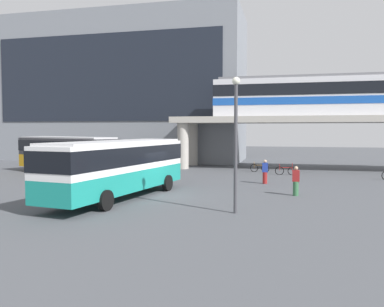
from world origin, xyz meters
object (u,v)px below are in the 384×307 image
at_px(station_building, 124,90).
at_px(bicycle_brown, 260,168).
at_px(bicycle_red, 286,171).
at_px(pedestrian_at_kerb, 265,172).
at_px(bus_main, 119,163).
at_px(bus_secondary, 66,151).
at_px(pedestrian_by_bike_rack, 296,182).
at_px(train, 344,95).

bearing_deg(station_building, bicycle_brown, -32.74).
distance_m(bicycle_red, pedestrian_at_kerb, 6.20).
height_order(bus_main, pedestrian_at_kerb, bus_main).
height_order(bus_secondary, pedestrian_by_bike_rack, bus_secondary).
bearing_deg(bus_main, bus_secondary, 132.74).
bearing_deg(train, bus_main, -126.46).
relative_size(station_building, bus_secondary, 2.74).
bearing_deg(bicycle_red, pedestrian_by_bike_rack, -87.00).
bearing_deg(pedestrian_at_kerb, bus_secondary, 173.10).
xyz_separation_m(bus_secondary, bicycle_red, (18.33, 3.97, -1.63)).
distance_m(bus_main, bus_secondary, 13.76).
distance_m(bicycle_brown, pedestrian_by_bike_rack, 12.87).
bearing_deg(pedestrian_by_bike_rack, train, 73.75).
relative_size(bicycle_red, pedestrian_by_bike_rack, 1.04).
distance_m(bicycle_red, pedestrian_by_bike_rack, 10.80).
xyz_separation_m(train, bicycle_red, (-5.20, -5.14, -6.70)).
distance_m(station_building, bicycle_brown, 23.22).
xyz_separation_m(bus_secondary, bicycle_brown, (16.02, 5.73, -1.63)).
xyz_separation_m(bicycle_red, pedestrian_at_kerb, (-1.44, -6.01, 0.44)).
bearing_deg(train, pedestrian_by_bike_rack, -106.25).
bearing_deg(pedestrian_by_bike_rack, bicycle_brown, 102.91).
bearing_deg(station_building, bus_secondary, -83.05).
distance_m(train, bicycle_brown, 10.62).
bearing_deg(bicycle_brown, train, 24.23).
distance_m(bus_main, pedestrian_at_kerb, 11.11).
height_order(station_building, bicycle_red, station_building).
bearing_deg(pedestrian_at_kerb, train, 59.21).
height_order(station_building, bicycle_brown, station_building).
xyz_separation_m(bus_main, bus_secondary, (-9.34, 10.11, 0.00)).
xyz_separation_m(bus_main, bicycle_red, (8.99, 14.08, -1.63)).
distance_m(station_building, pedestrian_at_kerb, 28.38).
xyz_separation_m(bicycle_red, pedestrian_by_bike_rack, (0.57, -10.78, 0.45)).
bearing_deg(bicycle_brown, bus_secondary, -160.33).
height_order(train, bus_secondary, train).
bearing_deg(station_building, bicycle_red, -33.28).
relative_size(train, bus_main, 2.16).
bearing_deg(bus_main, station_building, 112.62).
bearing_deg(bicycle_red, bus_main, -122.57).
bearing_deg(bicycle_red, bus_secondary, -167.78).
bearing_deg(train, bicycle_brown, -155.77).
distance_m(bus_secondary, pedestrian_at_kerb, 17.05).
height_order(bicycle_red, pedestrian_by_bike_rack, pedestrian_by_bike_rack).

